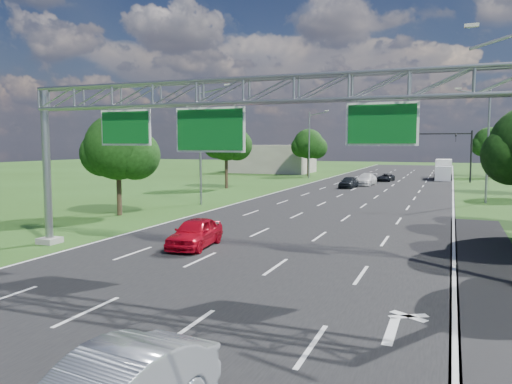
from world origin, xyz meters
The scene contains 18 objects.
ground centered at (0.00, 30.00, 0.00)m, with size 220.00×220.00×0.00m, color #254414.
road centered at (0.00, 30.00, 0.00)m, with size 18.00×180.00×0.02m, color black.
road_flare centered at (10.20, 14.00, 0.00)m, with size 3.00×30.00×0.02m, color black.
sign_gantry centered at (0.33, 12.00, 6.89)m, with size 23.50×1.00×9.56m.
traffic_signal centered at (7.48, 65.00, 5.17)m, with size 12.21×0.24×7.00m.
streetlight_l_near centered at (-11.30, 30.00, 5.58)m, with size 2.97×0.22×10.16m.
streetlight_l_far centered at (-11.30, 65.00, 5.58)m, with size 2.97×0.22×10.16m.
streetlight_r_mid centered at (11.30, 40.00, 5.58)m, with size 2.97×0.22×10.16m.
tree_verge_la centered at (-13.92, 22.04, 4.76)m, with size 5.76×4.80×7.40m.
tree_verge_lb centered at (-15.92, 45.04, 5.41)m, with size 5.76×4.80×8.06m.
tree_verge_lc centered at (-12.92, 70.04, 4.98)m, with size 5.76×4.80×7.62m.
tree_verge_re centered at (14.08, 78.04, 5.20)m, with size 5.76×4.80×7.84m.
building_left centered at (-22.00, 78.00, 2.50)m, with size 14.00×10.00×5.00m, color gray.
red_coupe centered at (-3.36, 13.91, 0.74)m, with size 1.75×4.36×1.49m, color #BB081B.
car_queue_a centered at (-1.43, 55.52, 0.73)m, with size 2.05×5.04×1.46m, color silver.
car_queue_b centered at (0.10, 63.16, 0.54)m, with size 1.78×3.86×1.07m, color black.
car_queue_c centered at (-2.70, 50.75, 0.69)m, with size 1.64×4.07×1.39m, color black.
box_truck centered at (7.50, 70.35, 1.40)m, with size 2.37×7.72×2.93m.
Camera 1 is at (8.60, -8.12, 5.23)m, focal length 35.00 mm.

